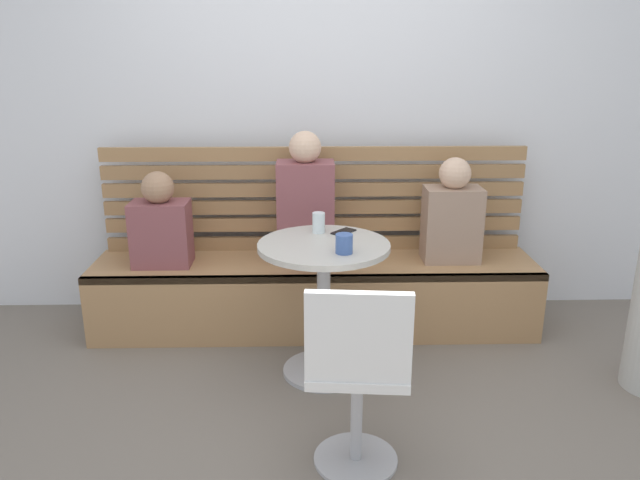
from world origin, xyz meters
name	(u,v)px	position (x,y,z in m)	size (l,w,h in m)	color
ground	(319,444)	(0.00, 0.00, 0.00)	(8.00, 8.00, 0.00)	#70665B
back_wall	(313,87)	(0.00, 1.64, 1.45)	(5.20, 0.10, 2.90)	silver
booth_bench	(315,295)	(0.00, 1.20, 0.22)	(2.70, 0.52, 0.44)	#A87C51
booth_backrest	(314,199)	(0.00, 1.44, 0.78)	(2.65, 0.04, 0.67)	#9A7249
cafe_table	(324,284)	(0.04, 0.64, 0.52)	(0.68, 0.68, 0.74)	#ADADB2
white_chair	(358,372)	(0.15, -0.18, 0.46)	(0.43, 0.43, 0.85)	#ADADB2
person_adult	(306,204)	(-0.05, 1.23, 0.80)	(0.34, 0.22, 0.79)	brown
person_child_left	(452,216)	(0.83, 1.22, 0.72)	(0.34, 0.22, 0.64)	#9E7F6B
person_child_middle	(161,225)	(-0.91, 1.17, 0.69)	(0.34, 0.22, 0.57)	brown
cup_water_clear	(319,223)	(0.02, 0.83, 0.80)	(0.07, 0.07, 0.11)	white
cup_mug_blue	(344,244)	(0.13, 0.48, 0.79)	(0.08, 0.08, 0.10)	#3D5B9E
phone_on_table	(344,232)	(0.15, 0.82, 0.74)	(0.07, 0.14, 0.01)	black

